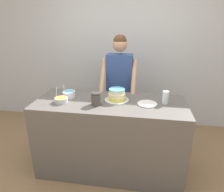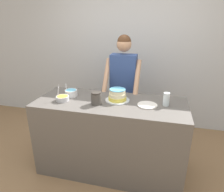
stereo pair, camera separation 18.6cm
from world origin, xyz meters
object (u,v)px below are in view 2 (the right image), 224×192
(ceramic_plate, at_px, (147,105))
(drinking_glass, at_px, (166,99))
(stoneware_jar, at_px, (96,98))
(frosting_bowl_blue, at_px, (71,93))
(frosting_bowl_orange, at_px, (63,98))
(cake, at_px, (117,95))
(person_baker, at_px, (123,82))

(ceramic_plate, bearing_deg, drinking_glass, 14.89)
(drinking_glass, relative_size, stoneware_jar, 1.05)
(frosting_bowl_blue, bearing_deg, drinking_glass, -0.76)
(frosting_bowl_orange, relative_size, stoneware_jar, 1.34)
(frosting_bowl_orange, distance_m, ceramic_plate, 1.00)
(cake, distance_m, stoneware_jar, 0.27)
(cake, relative_size, drinking_glass, 1.94)
(frosting_bowl_orange, height_order, drinking_glass, frosting_bowl_orange)
(frosting_bowl_orange, bearing_deg, ceramic_plate, 5.68)
(cake, distance_m, drinking_glass, 0.56)
(drinking_glass, height_order, ceramic_plate, drinking_glass)
(drinking_glass, bearing_deg, person_baker, 137.00)
(frosting_bowl_blue, distance_m, drinking_glass, 1.16)
(frosting_bowl_blue, relative_size, frosting_bowl_orange, 0.85)
(cake, bearing_deg, frosting_bowl_blue, 179.75)
(frosting_bowl_blue, xyz_separation_m, stoneware_jar, (0.39, -0.16, 0.03))
(drinking_glass, xyz_separation_m, stoneware_jar, (-0.77, -0.15, -0.00))
(cake, distance_m, ceramic_plate, 0.37)
(person_baker, bearing_deg, ceramic_plate, -56.97)
(frosting_bowl_blue, relative_size, ceramic_plate, 0.73)
(frosting_bowl_orange, height_order, ceramic_plate, frosting_bowl_orange)
(frosting_bowl_blue, xyz_separation_m, ceramic_plate, (0.96, -0.07, -0.04))
(drinking_glass, bearing_deg, frosting_bowl_blue, 179.24)
(cake, height_order, frosting_bowl_blue, frosting_bowl_blue)
(drinking_glass, relative_size, ceramic_plate, 0.67)
(frosting_bowl_orange, relative_size, ceramic_plate, 0.85)
(frosting_bowl_blue, bearing_deg, frosting_bowl_orange, -101.17)
(person_baker, xyz_separation_m, ceramic_plate, (0.40, -0.61, -0.07))
(person_baker, bearing_deg, cake, -86.12)
(drinking_glass, bearing_deg, frosting_bowl_orange, -172.74)
(cake, height_order, ceramic_plate, cake)
(cake, relative_size, frosting_bowl_orange, 1.53)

